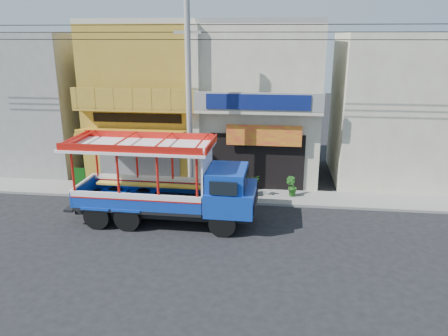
{
  "coord_description": "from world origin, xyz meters",
  "views": [
    {
      "loc": [
        2.96,
        -15.7,
        7.46
      ],
      "look_at": [
        0.67,
        2.5,
        1.88
      ],
      "focal_mm": 35.0,
      "sensor_mm": 36.0,
      "label": 1
    }
  ],
  "objects_px": {
    "green_sign": "(80,179)",
    "potted_plant_b": "(291,186)",
    "utility_pole": "(192,93)",
    "songthaew_truck": "(177,184)",
    "potted_plant_a": "(249,185)"
  },
  "relations": [
    {
      "from": "green_sign",
      "to": "potted_plant_b",
      "type": "bearing_deg",
      "value": 0.0
    },
    {
      "from": "utility_pole",
      "to": "songthaew_truck",
      "type": "bearing_deg",
      "value": -93.94
    },
    {
      "from": "potted_plant_b",
      "to": "utility_pole",
      "type": "bearing_deg",
      "value": 37.85
    },
    {
      "from": "utility_pole",
      "to": "potted_plant_a",
      "type": "xyz_separation_m",
      "value": [
        2.56,
        0.66,
        -4.4
      ]
    },
    {
      "from": "songthaew_truck",
      "to": "utility_pole",
      "type": "bearing_deg",
      "value": 86.06
    },
    {
      "from": "utility_pole",
      "to": "potted_plant_b",
      "type": "relative_size",
      "value": 29.66
    },
    {
      "from": "green_sign",
      "to": "potted_plant_b",
      "type": "xyz_separation_m",
      "value": [
        10.6,
        0.0,
        0.06
      ]
    },
    {
      "from": "songthaew_truck",
      "to": "potted_plant_b",
      "type": "height_order",
      "value": "songthaew_truck"
    },
    {
      "from": "utility_pole",
      "to": "songthaew_truck",
      "type": "xyz_separation_m",
      "value": [
        -0.18,
        -2.66,
        -3.32
      ]
    },
    {
      "from": "utility_pole",
      "to": "songthaew_truck",
      "type": "relative_size",
      "value": 3.66
    },
    {
      "from": "songthaew_truck",
      "to": "potted_plant_a",
      "type": "distance_m",
      "value": 4.43
    },
    {
      "from": "utility_pole",
      "to": "green_sign",
      "type": "height_order",
      "value": "utility_pole"
    },
    {
      "from": "songthaew_truck",
      "to": "potted_plant_b",
      "type": "xyz_separation_m",
      "value": [
        4.73,
        3.49,
        -1.12
      ]
    },
    {
      "from": "green_sign",
      "to": "potted_plant_b",
      "type": "distance_m",
      "value": 10.6
    },
    {
      "from": "utility_pole",
      "to": "green_sign",
      "type": "xyz_separation_m",
      "value": [
        -6.05,
        0.83,
        -4.5
      ]
    }
  ]
}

